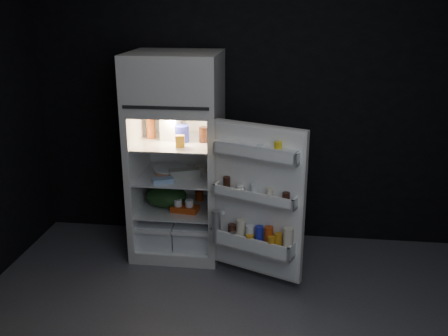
# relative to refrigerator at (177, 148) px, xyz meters

# --- Properties ---
(wall_back) EXTENTS (4.00, 0.00, 2.70)m
(wall_back) POSITION_rel_refrigerator_xyz_m (0.61, 0.38, 0.39)
(wall_back) COLOR black
(wall_back) RESTS_ON ground
(wall_front) EXTENTS (4.00, 0.00, 2.70)m
(wall_front) POSITION_rel_refrigerator_xyz_m (0.61, -3.02, 0.39)
(wall_front) COLOR black
(wall_front) RESTS_ON ground
(refrigerator) EXTENTS (0.76, 0.71, 1.78)m
(refrigerator) POSITION_rel_refrigerator_xyz_m (0.00, 0.00, 0.00)
(refrigerator) COLOR silver
(refrigerator) RESTS_ON ground
(fridge_door) EXTENTS (0.74, 0.46, 1.22)m
(fridge_door) POSITION_rel_refrigerator_xyz_m (0.73, -0.53, -0.28)
(fridge_door) COLOR silver
(fridge_door) RESTS_ON ground
(milk_jug) EXTENTS (0.16, 0.16, 0.24)m
(milk_jug) POSITION_rel_refrigerator_xyz_m (-0.06, 0.03, 0.19)
(milk_jug) COLOR white
(milk_jug) RESTS_ON refrigerator
(mayo_jar) EXTENTS (0.13, 0.13, 0.14)m
(mayo_jar) POSITION_rel_refrigerator_xyz_m (0.05, -0.02, 0.14)
(mayo_jar) COLOR #2027AE
(mayo_jar) RESTS_ON refrigerator
(jam_jar) EXTENTS (0.12, 0.12, 0.13)m
(jam_jar) POSITION_rel_refrigerator_xyz_m (0.24, -0.01, 0.14)
(jam_jar) COLOR black
(jam_jar) RESTS_ON refrigerator
(amber_bottle) EXTENTS (0.08, 0.08, 0.22)m
(amber_bottle) POSITION_rel_refrigerator_xyz_m (-0.24, 0.05, 0.18)
(amber_bottle) COLOR #B04B1C
(amber_bottle) RESTS_ON refrigerator
(small_carton) EXTENTS (0.08, 0.06, 0.10)m
(small_carton) POSITION_rel_refrigerator_xyz_m (0.07, -0.20, 0.12)
(small_carton) COLOR orange
(small_carton) RESTS_ON refrigerator
(egg_carton) EXTENTS (0.28, 0.19, 0.07)m
(egg_carton) POSITION_rel_refrigerator_xyz_m (0.08, -0.09, -0.19)
(egg_carton) COLOR gray
(egg_carton) RESTS_ON refrigerator
(pie) EXTENTS (0.34, 0.34, 0.04)m
(pie) POSITION_rel_refrigerator_xyz_m (-0.07, 0.00, -0.21)
(pie) COLOR tan
(pie) RESTS_ON refrigerator
(flat_package) EXTENTS (0.19, 0.15, 0.04)m
(flat_package) POSITION_rel_refrigerator_xyz_m (-0.07, -0.26, -0.21)
(flat_package) COLOR #85A5CD
(flat_package) RESTS_ON refrigerator
(wrapped_pkg) EXTENTS (0.15, 0.14, 0.05)m
(wrapped_pkg) POSITION_rel_refrigerator_xyz_m (0.21, 0.07, -0.20)
(wrapped_pkg) COLOR beige
(wrapped_pkg) RESTS_ON refrigerator
(produce_bag) EXTENTS (0.45, 0.42, 0.20)m
(produce_bag) POSITION_rel_refrigerator_xyz_m (-0.10, -0.04, -0.43)
(produce_bag) COLOR #193815
(produce_bag) RESTS_ON refrigerator
(yogurt_tray) EXTENTS (0.25, 0.16, 0.05)m
(yogurt_tray) POSITION_rel_refrigerator_xyz_m (0.08, -0.15, -0.50)
(yogurt_tray) COLOR #B03C0F
(yogurt_tray) RESTS_ON refrigerator
(small_can_red) EXTENTS (0.09, 0.09, 0.09)m
(small_can_red) POSITION_rel_refrigerator_xyz_m (0.17, 0.13, -0.48)
(small_can_red) COLOR #B03C0F
(small_can_red) RESTS_ON refrigerator
(small_can_silver) EXTENTS (0.08, 0.08, 0.09)m
(small_can_silver) POSITION_rel_refrigerator_xyz_m (0.28, 0.09, -0.48)
(small_can_silver) COLOR silver
(small_can_silver) RESTS_ON refrigerator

